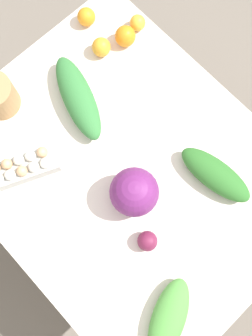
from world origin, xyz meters
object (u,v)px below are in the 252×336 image
(greens_bunch_scallion, at_px, (169,318))
(orange_0, at_px, (101,47))
(orange_1, at_px, (86,17))
(orange_3, at_px, (125,36))
(orange_2, at_px, (138,23))
(cabbage_purple, at_px, (134,192))
(greens_bunch_beet_tops, at_px, (78,98))
(egg_carton, at_px, (23,168))
(beet_root, at_px, (147,241))
(greens_bunch_kale, at_px, (215,175))

(greens_bunch_scallion, height_order, orange_0, orange_0)
(orange_1, relative_size, orange_3, 0.88)
(orange_2, distance_m, orange_3, 0.08)
(cabbage_purple, xyz_separation_m, orange_1, (-0.66, 0.36, -0.05))
(greens_bunch_scallion, distance_m, orange_1, 1.19)
(greens_bunch_beet_tops, height_order, orange_2, greens_bunch_beet_tops)
(greens_bunch_beet_tops, height_order, orange_3, greens_bunch_beet_tops)
(egg_carton, bearing_deg, beet_root, -49.94)
(beet_root, bearing_deg, orange_1, 151.49)
(orange_0, relative_size, orange_1, 1.02)
(orange_2, relative_size, orange_3, 0.77)
(greens_bunch_scallion, xyz_separation_m, orange_2, (-0.89, 0.70, -0.00))
(orange_1, xyz_separation_m, orange_2, (0.16, 0.14, -0.00))
(greens_bunch_beet_tops, height_order, orange_1, greens_bunch_beet_tops)
(orange_0, bearing_deg, orange_2, 84.79)
(beet_root, xyz_separation_m, orange_0, (-0.67, 0.39, 0.00))
(cabbage_purple, height_order, orange_0, cabbage_purple)
(cabbage_purple, height_order, orange_1, cabbage_purple)
(cabbage_purple, height_order, greens_bunch_kale, cabbage_purple)
(cabbage_purple, xyz_separation_m, egg_carton, (-0.35, -0.23, -0.04))
(orange_3, bearing_deg, orange_2, 100.14)
(orange_0, bearing_deg, beet_root, -30.40)
(greens_bunch_scallion, bearing_deg, orange_1, 151.55)
(cabbage_purple, bearing_deg, orange_0, 148.80)
(greens_bunch_kale, distance_m, orange_2, 0.69)
(orange_1, distance_m, orange_2, 0.21)
(cabbage_purple, distance_m, greens_bunch_scallion, 0.44)
(cabbage_purple, bearing_deg, orange_3, 139.54)
(beet_root, bearing_deg, egg_carton, -163.48)
(greens_bunch_kale, xyz_separation_m, orange_3, (-0.64, 0.15, -0.00))
(greens_bunch_scallion, bearing_deg, orange_0, 150.15)
(cabbage_purple, xyz_separation_m, orange_2, (-0.50, 0.50, -0.05))
(egg_carton, distance_m, beet_root, 0.52)
(orange_1, bearing_deg, greens_bunch_scallion, -28.45)
(egg_carton, height_order, orange_3, egg_carton)
(greens_bunch_scallion, height_order, beet_root, greens_bunch_scallion)
(greens_bunch_scallion, bearing_deg, greens_bunch_beet_tops, 159.14)
(cabbage_purple, relative_size, orange_0, 2.31)
(greens_bunch_kale, height_order, orange_3, same)
(egg_carton, xyz_separation_m, greens_bunch_beet_tops, (-0.06, 0.33, 0.01))
(beet_root, xyz_separation_m, orange_2, (-0.66, 0.58, -0.00))
(greens_bunch_scallion, bearing_deg, beet_root, 151.79)
(orange_0, xyz_separation_m, orange_2, (0.02, 0.18, -0.01))
(orange_1, height_order, orange_2, orange_1)
(orange_3, bearing_deg, egg_carton, -77.97)
(greens_bunch_scallion, distance_m, orange_2, 1.13)
(greens_bunch_kale, bearing_deg, beet_root, -89.79)
(greens_bunch_beet_tops, xyz_separation_m, greens_bunch_scallion, (0.80, -0.30, -0.01))
(greens_bunch_beet_tops, height_order, greens_bunch_scallion, greens_bunch_beet_tops)
(egg_carton, xyz_separation_m, beet_root, (0.50, 0.15, -0.01))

